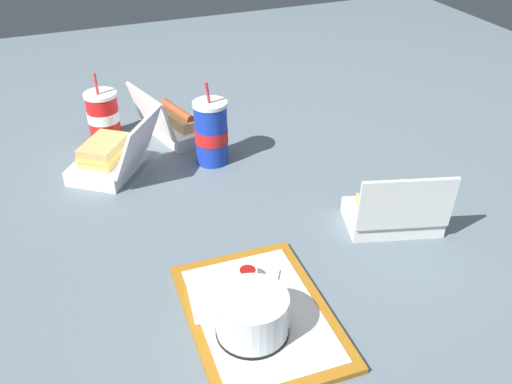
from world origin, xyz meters
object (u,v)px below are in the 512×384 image
clamshell_hotdog_left (175,124)px  ketchup_cup (248,274)px  food_tray (259,315)px  clamshell_hotdog_front (394,212)px  plastic_fork (273,288)px  soda_cup_right (103,116)px  soda_cup_left (211,133)px  cake_container (252,316)px  clamshell_sandwich_right (109,158)px

clamshell_hotdog_left → ketchup_cup: bearing=-3.0°
food_tray → clamshell_hotdog_front: (-0.16, 0.40, 0.03)m
food_tray → plastic_fork: 0.07m
plastic_fork → soda_cup_right: soda_cup_right is taller
plastic_fork → soda_cup_left: 0.56m
plastic_fork → soda_cup_left: (-0.55, 0.05, 0.07)m
clamshell_hotdog_left → soda_cup_left: soda_cup_left is taller
clamshell_hotdog_front → cake_container: bearing=-65.1°
soda_cup_right → cake_container: bearing=7.5°
soda_cup_right → soda_cup_left: bearing=45.4°
food_tray → clamshell_sandwich_right: clamshell_sandwich_right is taller
cake_container → soda_cup_left: (-0.64, 0.13, 0.04)m
soda_cup_right → clamshell_hotdog_front: bearing=38.1°
ketchup_cup → clamshell_hotdog_front: clamshell_hotdog_front is taller
clamshell_hotdog_left → clamshell_sandwich_right: size_ratio=0.87×
plastic_fork → clamshell_hotdog_left: 0.73m
food_tray → clamshell_hotdog_front: size_ratio=1.57×
food_tray → clamshell_sandwich_right: size_ratio=1.36×
ketchup_cup → plastic_fork: bearing=38.5°
soda_cup_left → clamshell_hotdog_front: bearing=33.3°
ketchup_cup → clamshell_hotdog_front: bearing=99.2°
plastic_fork → clamshell_sandwich_right: 0.63m
clamshell_hotdog_front → soda_cup_left: size_ratio=1.02×
cake_container → food_tray: bearing=143.9°
cake_container → clamshell_hotdog_front: 0.47m
food_tray → clamshell_hotdog_left: size_ratio=1.56×
clamshell_hotdog_left → food_tray: bearing=-3.6°
plastic_fork → clamshell_hotdog_front: clamshell_hotdog_front is taller
food_tray → ketchup_cup: size_ratio=9.48×
clamshell_sandwich_right → soda_cup_left: soda_cup_left is taller
clamshell_hotdog_left → clamshell_sandwich_right: clamshell_sandwich_right is taller
plastic_fork → clamshell_sandwich_right: (-0.59, -0.22, 0.03)m
plastic_fork → clamshell_hotdog_front: 0.36m
soda_cup_left → soda_cup_right: bearing=-134.6°
clamshell_hotdog_left → soda_cup_right: bearing=-107.7°
cake_container → clamshell_hotdog_left: (-0.82, 0.08, -0.01)m
ketchup_cup → plastic_fork: 0.06m
food_tray → ketchup_cup: ketchup_cup is taller
cake_container → clamshell_hotdog_left: size_ratio=0.55×
food_tray → soda_cup_right: 0.86m
clamshell_sandwich_right → soda_cup_left: 0.28m
food_tray → soda_cup_right: (-0.85, -0.15, 0.07)m
clamshell_hotdog_front → soda_cup_right: 0.88m
clamshell_sandwich_right → soda_cup_left: size_ratio=1.17×
plastic_fork → clamshell_sandwich_right: size_ratio=0.39×
ketchup_cup → soda_cup_right: (-0.75, -0.16, 0.05)m
plastic_fork → soda_cup_left: bearing=-153.8°
ketchup_cup → clamshell_hotdog_left: bearing=177.0°
soda_cup_right → ketchup_cup: bearing=12.0°
ketchup_cup → soda_cup_left: size_ratio=0.17×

